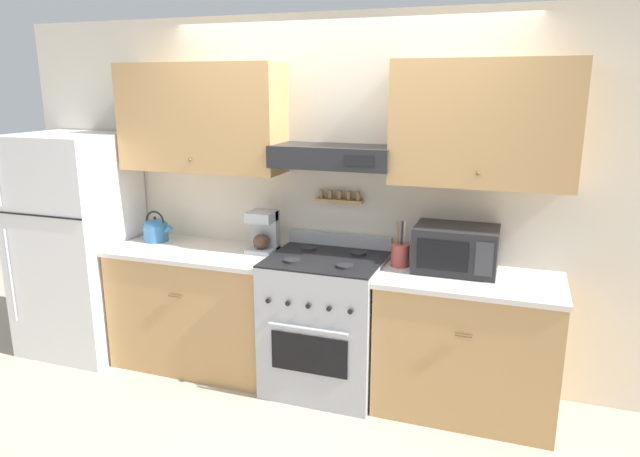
# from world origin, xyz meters

# --- Properties ---
(ground_plane) EXTENTS (16.00, 16.00, 0.00)m
(ground_plane) POSITION_xyz_m (0.00, 0.00, 0.00)
(ground_plane) COLOR #B2A38E
(wall_back) EXTENTS (5.20, 0.46, 2.55)m
(wall_back) POSITION_xyz_m (-0.03, 0.60, 1.48)
(wall_back) COLOR beige
(wall_back) RESTS_ON ground_plane
(counter_left) EXTENTS (1.25, 0.65, 0.90)m
(counter_left) POSITION_xyz_m (-1.01, 0.33, 0.45)
(counter_left) COLOR tan
(counter_left) RESTS_ON ground_plane
(counter_right) EXTENTS (1.13, 0.65, 0.90)m
(counter_right) POSITION_xyz_m (0.95, 0.33, 0.45)
(counter_right) COLOR tan
(counter_right) RESTS_ON ground_plane
(stove_range) EXTENTS (0.76, 0.70, 1.04)m
(stove_range) POSITION_xyz_m (0.00, 0.30, 0.48)
(stove_range) COLOR #ADAFB5
(stove_range) RESTS_ON ground_plane
(refrigerator) EXTENTS (0.81, 0.75, 1.72)m
(refrigerator) POSITION_xyz_m (-2.05, 0.27, 0.86)
(refrigerator) COLOR white
(refrigerator) RESTS_ON ground_plane
(tea_kettle) EXTENTS (0.24, 0.18, 0.24)m
(tea_kettle) POSITION_xyz_m (-1.42, 0.42, 1.00)
(tea_kettle) COLOR teal
(tea_kettle) RESTS_ON counter_left
(coffee_maker) EXTENTS (0.19, 0.21, 0.30)m
(coffee_maker) POSITION_xyz_m (-0.52, 0.44, 1.05)
(coffee_maker) COLOR #ADAFB5
(coffee_maker) RESTS_ON counter_left
(microwave) EXTENTS (0.52, 0.36, 0.29)m
(microwave) POSITION_xyz_m (0.84, 0.44, 1.05)
(microwave) COLOR #232326
(microwave) RESTS_ON counter_right
(utensil_crock) EXTENTS (0.12, 0.12, 0.31)m
(utensil_crock) POSITION_xyz_m (0.48, 0.42, 0.99)
(utensil_crock) COLOR #B24C42
(utensil_crock) RESTS_ON counter_right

